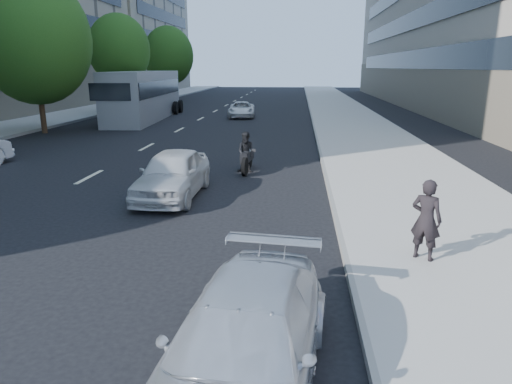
# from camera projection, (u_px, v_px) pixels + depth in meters

# --- Properties ---
(ground) EXTENTS (160.00, 160.00, 0.00)m
(ground) POSITION_uv_depth(u_px,v_px,m) (262.00, 304.00, 7.15)
(ground) COLOR black
(ground) RESTS_ON ground
(near_sidewalk) EXTENTS (5.00, 120.00, 0.15)m
(near_sidewalk) POSITION_uv_depth(u_px,v_px,m) (360.00, 131.00, 25.98)
(near_sidewalk) COLOR #B0ACA5
(near_sidewalk) RESTS_ON ground
(far_sidewalk) EXTENTS (4.50, 120.00, 0.15)m
(far_sidewalk) POSITION_uv_depth(u_px,v_px,m) (15.00, 127.00, 27.82)
(far_sidewalk) COLOR #B0ACA5
(far_sidewalk) RESTS_ON ground
(tree_far_c) EXTENTS (6.00, 6.00, 8.47)m
(tree_far_c) POSITION_uv_depth(u_px,v_px,m) (33.00, 39.00, 24.32)
(tree_far_c) COLOR #382616
(tree_far_c) RESTS_ON ground
(tree_far_d) EXTENTS (4.80, 4.80, 7.65)m
(tree_far_d) POSITION_uv_depth(u_px,v_px,m) (119.00, 50.00, 35.87)
(tree_far_d) COLOR #382616
(tree_far_d) RESTS_ON ground
(tree_far_e) EXTENTS (5.40, 5.40, 7.89)m
(tree_far_e) POSITION_uv_depth(u_px,v_px,m) (168.00, 56.00, 49.34)
(tree_far_e) COLOR #382616
(tree_far_e) RESTS_ON ground
(pedestrian_woman) EXTENTS (0.66, 0.60, 1.52)m
(pedestrian_woman) POSITION_uv_depth(u_px,v_px,m) (426.00, 220.00, 8.29)
(pedestrian_woman) COLOR black
(pedestrian_woman) RESTS_ON near_sidewalk
(parked_sedan) EXTENTS (2.15, 4.31, 1.20)m
(parked_sedan) POSITION_uv_depth(u_px,v_px,m) (244.00, 345.00, 5.07)
(parked_sedan) COLOR silver
(parked_sedan) RESTS_ON ground
(white_sedan_near) EXTENTS (1.62, 3.94, 1.34)m
(white_sedan_near) POSITION_uv_depth(u_px,v_px,m) (173.00, 174.00, 12.93)
(white_sedan_near) COLOR silver
(white_sedan_near) RESTS_ON ground
(white_sedan_far) EXTENTS (2.22, 4.19, 1.12)m
(white_sedan_far) POSITION_uv_depth(u_px,v_px,m) (242.00, 110.00, 33.62)
(white_sedan_far) COLOR white
(white_sedan_far) RESTS_ON ground
(motorcycle) EXTENTS (0.74, 2.05, 1.42)m
(motorcycle) POSITION_uv_depth(u_px,v_px,m) (247.00, 154.00, 16.00)
(motorcycle) COLOR black
(motorcycle) RESTS_ON ground
(bus) EXTENTS (3.32, 12.19, 3.30)m
(bus) POSITION_uv_depth(u_px,v_px,m) (145.00, 96.00, 32.09)
(bus) COLOR slate
(bus) RESTS_ON ground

